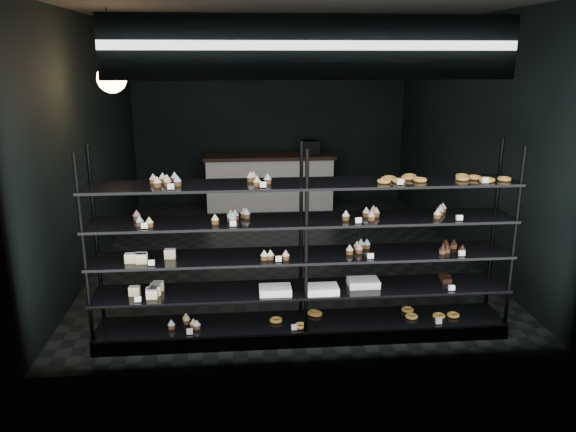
{
  "coord_description": "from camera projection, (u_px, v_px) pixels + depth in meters",
  "views": [
    {
      "loc": [
        -0.6,
        -7.46,
        2.68
      ],
      "look_at": [
        -0.1,
        -1.9,
        1.09
      ],
      "focal_mm": 35.0,
      "sensor_mm": 36.0,
      "label": 1
    }
  ],
  "objects": [
    {
      "name": "room",
      "position": [
        283.0,
        140.0,
        7.5
      ],
      "size": [
        5.01,
        6.01,
        3.2
      ],
      "color": "black",
      "rests_on": "ground"
    },
    {
      "name": "display_shelf",
      "position": [
        301.0,
        277.0,
        5.41
      ],
      "size": [
        4.0,
        0.5,
        1.91
      ],
      "color": "black",
      "rests_on": "room"
    },
    {
      "name": "signage",
      "position": [
        313.0,
        47.0,
        4.38
      ],
      "size": [
        3.3,
        0.05,
        0.5
      ],
      "color": "#0F0E47",
      "rests_on": "room"
    },
    {
      "name": "pendant_lamp",
      "position": [
        112.0,
        78.0,
        6.1
      ],
      "size": [
        0.32,
        0.32,
        0.89
      ],
      "color": "black",
      "rests_on": "room"
    },
    {
      "name": "service_counter",
      "position": [
        270.0,
        181.0,
        10.19
      ],
      "size": [
        2.34,
        0.65,
        1.23
      ],
      "color": "silver",
      "rests_on": "room"
    }
  ]
}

